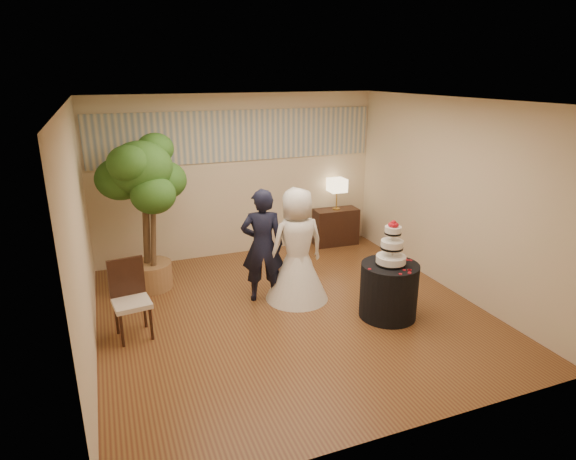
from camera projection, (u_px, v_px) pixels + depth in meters
name	position (u px, v px, depth m)	size (l,w,h in m)	color
floor	(292.00, 312.00, 6.57)	(5.00, 5.00, 0.00)	brown
ceiling	(292.00, 101.00, 5.70)	(5.00, 5.00, 0.00)	white
wall_back	(239.00, 176.00, 8.35)	(5.00, 0.06, 2.80)	beige
wall_front	(405.00, 294.00, 3.92)	(5.00, 0.06, 2.80)	beige
wall_left	(81.00, 237.00, 5.28)	(0.06, 5.00, 2.80)	beige
wall_right	(451.00, 197.00, 7.00)	(0.06, 5.00, 2.80)	beige
mural_border	(238.00, 136.00, 8.11)	(4.90, 0.02, 0.85)	#ACAEA0
groom	(262.00, 246.00, 6.71)	(0.60, 0.39, 1.64)	black
bride	(297.00, 245.00, 6.74)	(0.90, 0.90, 1.64)	white
cake_table	(389.00, 290.00, 6.37)	(0.76, 0.76, 0.74)	black
wedding_cake	(392.00, 243.00, 6.16)	(0.39, 0.39, 0.60)	white
console	(336.00, 227.00, 9.08)	(0.82, 0.37, 0.69)	black
table_lamp	(337.00, 194.00, 8.89)	(0.30, 0.30, 0.58)	beige
ficus_tree	(145.00, 214.00, 6.96)	(1.12, 1.12, 2.34)	#2D5A1C
side_chair	(131.00, 301.00, 5.82)	(0.45, 0.47, 0.98)	black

